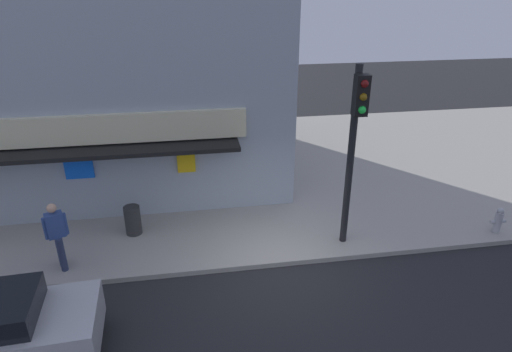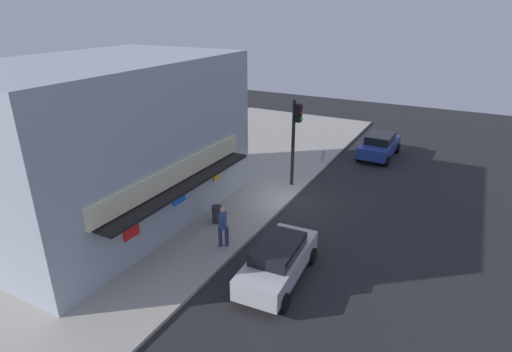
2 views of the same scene
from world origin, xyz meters
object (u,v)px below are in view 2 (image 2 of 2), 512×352
(fire_hydrant, at_px, (323,156))
(traffic_light, at_px, (295,132))
(parked_car_blue, at_px, (379,145))
(trash_can, at_px, (217,214))
(pedestrian, at_px, (223,225))
(parked_car_silver, at_px, (278,260))

(fire_hydrant, bearing_deg, traffic_light, 177.87)
(parked_car_blue, bearing_deg, fire_hydrant, 135.61)
(trash_can, height_order, pedestrian, pedestrian)
(pedestrian, height_order, parked_car_blue, pedestrian)
(traffic_light, bearing_deg, trash_can, 166.08)
(parked_car_blue, bearing_deg, traffic_light, 157.42)
(trash_can, height_order, parked_car_blue, parked_car_blue)
(parked_car_blue, bearing_deg, parked_car_silver, 179.05)
(fire_hydrant, bearing_deg, trash_can, 171.15)
(traffic_light, height_order, parked_car_silver, traffic_light)
(trash_can, bearing_deg, traffic_light, -13.92)
(trash_can, bearing_deg, parked_car_blue, -18.93)
(pedestrian, bearing_deg, parked_car_blue, -12.04)
(traffic_light, relative_size, parked_car_silver, 1.08)
(pedestrian, height_order, parked_car_silver, pedestrian)
(fire_hydrant, height_order, pedestrian, pedestrian)
(traffic_light, relative_size, trash_can, 5.75)
(pedestrian, bearing_deg, trash_can, 40.39)
(traffic_light, xyz_separation_m, trash_can, (-5.62, 1.39, -2.64))
(trash_can, relative_size, parked_car_silver, 0.19)
(fire_hydrant, distance_m, trash_can, 10.12)
(fire_hydrant, xyz_separation_m, parked_car_silver, (-12.39, -2.63, 0.29))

